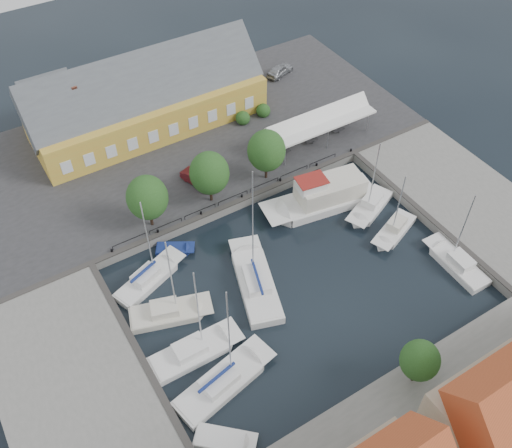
{
  "coord_description": "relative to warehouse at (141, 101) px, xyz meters",
  "views": [
    {
      "loc": [
        -21.08,
        -28.41,
        44.12
      ],
      "look_at": [
        0.0,
        6.0,
        1.5
      ],
      "focal_mm": 40.0,
      "sensor_mm": 36.0,
      "label": 1
    }
  ],
  "objects": [
    {
      "name": "east_boat_c",
      "position": [
        17.3,
        -36.51,
        -4.17
      ],
      "size": [
        2.55,
        7.6,
        9.75
      ],
      "color": "white",
      "rests_on": "ground"
    },
    {
      "name": "quay_edge_fittings",
      "position": [
        2.62,
        -23.61,
        -3.37
      ],
      "size": [
        56.0,
        24.72,
        0.4
      ],
      "color": "#383533",
      "rests_on": "north_quay"
    },
    {
      "name": "east_quay",
      "position": [
        24.6,
        -30.36,
        -3.93
      ],
      "size": [
        12.0,
        24.0,
        1.0
      ],
      "primitive_type": "cube",
      "color": "slate",
      "rests_on": "ground"
    },
    {
      "name": "west_boat_b",
      "position": [
        -9.61,
        -26.89,
        -4.17
      ],
      "size": [
        8.03,
        4.8,
        10.59
      ],
      "color": "beige",
      "rests_on": "ground"
    },
    {
      "name": "west_boat_c",
      "position": [
        -9.47,
        -31.72,
        -4.17
      ],
      "size": [
        8.55,
        2.83,
        11.43
      ],
      "color": "white",
      "rests_on": "ground"
    },
    {
      "name": "townhouses",
      "position": [
        4.52,
        -51.6,
        1.4
      ],
      "size": [
        36.3,
        8.5,
        12.0
      ],
      "color": "#C1AF94",
      "rests_on": "south_bank"
    },
    {
      "name": "launch_sw",
      "position": [
        -11.05,
        -39.86,
        -4.34
      ],
      "size": [
        4.87,
        4.67,
        0.98
      ],
      "color": "white",
      "rests_on": "ground"
    },
    {
      "name": "east_boat_a",
      "position": [
        15.13,
        -25.71,
        -4.17
      ],
      "size": [
        7.31,
        4.91,
        10.16
      ],
      "color": "white",
      "rests_on": "ground"
    },
    {
      "name": "car_silver",
      "position": [
        20.57,
        0.67,
        -2.68
      ],
      "size": [
        4.72,
        3.11,
        1.49
      ],
      "primitive_type": "imported",
      "rotation": [
        0.0,
        0.0,
        1.91
      ],
      "color": "#A0A2A7",
      "rests_on": "north_quay"
    },
    {
      "name": "east_boat_b",
      "position": [
        15.03,
        -29.78,
        -4.17
      ],
      "size": [
        6.62,
        4.21,
        8.99
      ],
      "color": "white",
      "rests_on": "ground"
    },
    {
      "name": "quay_trees",
      "position": [
        0.6,
        -16.36,
        0.45
      ],
      "size": [
        18.2,
        4.2,
        6.3
      ],
      "color": "black",
      "rests_on": "north_quay"
    },
    {
      "name": "west_boat_d",
      "position": [
        -8.77,
        -35.58,
        -4.16
      ],
      "size": [
        9.89,
        4.81,
        12.65
      ],
      "color": "white",
      "rests_on": "ground"
    },
    {
      "name": "trawler",
      "position": [
        11.27,
        -22.43,
        -3.41
      ],
      "size": [
        13.51,
        5.81,
        5.0
      ],
      "color": "white",
      "rests_on": "ground"
    },
    {
      "name": "car_red",
      "position": [
        0.59,
        -13.29,
        -2.72
      ],
      "size": [
        2.82,
        4.54,
        1.41
      ],
      "primitive_type": "imported",
      "rotation": [
        0.0,
        0.0,
        0.34
      ],
      "color": "#59141A",
      "rests_on": "north_quay"
    },
    {
      "name": "warehouse",
      "position": [
        0.0,
        0.0,
        0.0
      ],
      "size": [
        28.56,
        14.0,
        9.55
      ],
      "color": "gold",
      "rests_on": "north_quay"
    },
    {
      "name": "launch_nw",
      "position": [
        -5.7,
        -19.99,
        -4.34
      ],
      "size": [
        4.14,
        3.33,
        0.88
      ],
      "color": "navy",
      "rests_on": "ground"
    },
    {
      "name": "north_quay",
      "position": [
        2.6,
        -5.36,
        -3.93
      ],
      "size": [
        56.0,
        26.0,
        1.0
      ],
      "primitive_type": "cube",
      "color": "#2D2D30",
      "rests_on": "ground"
    },
    {
      "name": "ground",
      "position": [
        2.6,
        -28.36,
        -4.43
      ],
      "size": [
        140.0,
        140.0,
        0.0
      ],
      "primitive_type": "plane",
      "color": "black",
      "rests_on": "ground"
    },
    {
      "name": "west_quay",
      "position": [
        -19.4,
        -30.36,
        -3.93
      ],
      "size": [
        12.0,
        24.0,
        1.0
      ],
      "primitive_type": "cube",
      "color": "slate",
      "rests_on": "ground"
    },
    {
      "name": "west_boat_a",
      "position": [
        -9.53,
        -22.27,
        -4.16
      ],
      "size": [
        8.2,
        4.96,
        10.71
      ],
      "color": "white",
      "rests_on": "ground"
    },
    {
      "name": "tent_canopy",
      "position": [
        16.6,
        -13.86,
        -0.74
      ],
      "size": [
        14.0,
        4.0,
        2.83
      ],
      "color": "white",
      "rests_on": "north_quay"
    },
    {
      "name": "center_sailboat",
      "position": [
        -0.96,
        -28.1,
        -4.07
      ],
      "size": [
        6.18,
        10.91,
        14.29
      ],
      "color": "white",
      "rests_on": "ground"
    }
  ]
}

